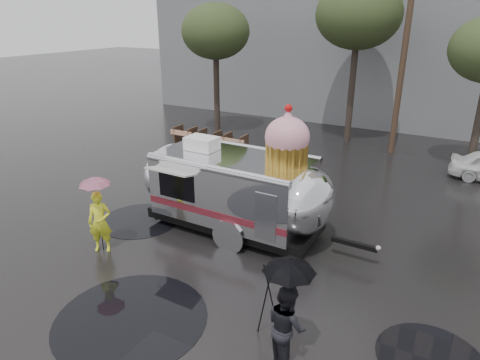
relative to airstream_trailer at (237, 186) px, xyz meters
The scene contains 13 objects.
ground 3.58m from the airstream_trailer, 87.33° to the right, with size 120.00×120.00×0.00m, color black.
puddles 3.14m from the airstream_trailer, 91.97° to the right, with size 11.61×9.83×0.01m.
grey_building 21.68m from the airstream_trailer, 100.51° to the left, with size 22.00×12.00×13.00m, color slate.
utility_pole 11.50m from the airstream_trailer, 76.14° to the left, with size 1.60×0.28×9.00m.
tree_left 12.56m from the airstream_trailer, 125.10° to the left, with size 3.64×3.64×6.95m.
tree_mid 12.71m from the airstream_trailer, 89.26° to the left, with size 4.20×4.20×8.03m.
barricade_row 8.67m from the airstream_trailer, 128.82° to the left, with size 4.30×0.80×1.00m.
airstream_trailer is the anchor object (origin of this frame).
person_left 4.13m from the airstream_trailer, 132.52° to the right, with size 0.65×0.43×1.81m, color yellow.
umbrella_pink 4.11m from the airstream_trailer, 132.52° to the right, with size 1.06×1.06×2.28m.
person_right 5.71m from the airstream_trailer, 50.87° to the right, with size 0.86×0.48×1.79m, color black.
umbrella_black 5.70m from the airstream_trailer, 50.87° to the right, with size 1.20×1.20×2.37m.
tripod 4.76m from the airstream_trailer, 51.13° to the right, with size 0.61×0.66×1.60m.
Camera 1 is at (5.86, -7.28, 6.43)m, focal length 32.00 mm.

